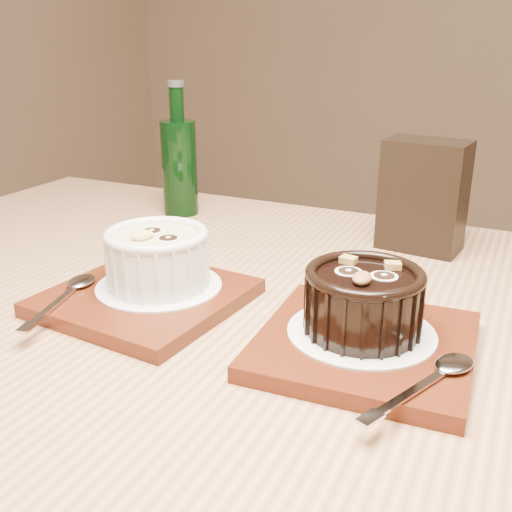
{
  "coord_description": "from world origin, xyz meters",
  "views": [
    {
      "loc": [
        0.23,
        -0.46,
        1.01
      ],
      "look_at": [
        -0.01,
        0.01,
        0.81
      ],
      "focal_mm": 42.0,
      "sensor_mm": 36.0,
      "label": 1
    }
  ],
  "objects_px": {
    "table": "(263,399)",
    "tray_right": "(365,345)",
    "ramekin_white": "(157,255)",
    "ramekin_dark": "(364,298)",
    "condiment_stand": "(423,196)",
    "tray_left": "(146,297)",
    "green_bottle": "(179,164)"
  },
  "relations": [
    {
      "from": "ramekin_white",
      "to": "green_bottle",
      "type": "bearing_deg",
      "value": 142.22
    },
    {
      "from": "ramekin_white",
      "to": "condiment_stand",
      "type": "bearing_deg",
      "value": 76.7
    },
    {
      "from": "table",
      "to": "tray_right",
      "type": "xyz_separation_m",
      "value": [
        0.11,
        -0.02,
        0.1
      ]
    },
    {
      "from": "table",
      "to": "green_bottle",
      "type": "distance_m",
      "value": 0.42
    },
    {
      "from": "tray_left",
      "to": "ramekin_dark",
      "type": "xyz_separation_m",
      "value": [
        0.22,
        0.01,
        0.04
      ]
    },
    {
      "from": "ramekin_dark",
      "to": "table",
      "type": "bearing_deg",
      "value": 167.15
    },
    {
      "from": "ramekin_dark",
      "to": "tray_right",
      "type": "bearing_deg",
      "value": -54.52
    },
    {
      "from": "tray_left",
      "to": "ramekin_dark",
      "type": "relative_size",
      "value": 1.75
    },
    {
      "from": "tray_left",
      "to": "ramekin_dark",
      "type": "distance_m",
      "value": 0.23
    },
    {
      "from": "tray_right",
      "to": "green_bottle",
      "type": "relative_size",
      "value": 0.91
    },
    {
      "from": "ramekin_dark",
      "to": "condiment_stand",
      "type": "height_order",
      "value": "condiment_stand"
    },
    {
      "from": "table",
      "to": "tray_left",
      "type": "relative_size",
      "value": 6.82
    },
    {
      "from": "table",
      "to": "ramekin_white",
      "type": "xyz_separation_m",
      "value": [
        -0.12,
        -0.01,
        0.14
      ]
    },
    {
      "from": "tray_right",
      "to": "condiment_stand",
      "type": "distance_m",
      "value": 0.3
    },
    {
      "from": "tray_left",
      "to": "ramekin_white",
      "type": "height_order",
      "value": "ramekin_white"
    },
    {
      "from": "tray_right",
      "to": "ramekin_dark",
      "type": "relative_size",
      "value": 1.75
    },
    {
      "from": "table",
      "to": "ramekin_dark",
      "type": "relative_size",
      "value": 11.94
    },
    {
      "from": "tray_right",
      "to": "ramekin_white",
      "type": "bearing_deg",
      "value": 177.74
    },
    {
      "from": "table",
      "to": "ramekin_white",
      "type": "bearing_deg",
      "value": -176.27
    },
    {
      "from": "green_bottle",
      "to": "ramekin_white",
      "type": "bearing_deg",
      "value": -60.03
    },
    {
      "from": "table",
      "to": "ramekin_dark",
      "type": "xyz_separation_m",
      "value": [
        0.1,
        -0.01,
        0.14
      ]
    },
    {
      "from": "ramekin_dark",
      "to": "condiment_stand",
      "type": "relative_size",
      "value": 0.73
    },
    {
      "from": "ramekin_white",
      "to": "ramekin_dark",
      "type": "bearing_deg",
      "value": 21.57
    },
    {
      "from": "ramekin_white",
      "to": "tray_right",
      "type": "relative_size",
      "value": 0.59
    },
    {
      "from": "table",
      "to": "tray_left",
      "type": "distance_m",
      "value": 0.16
    },
    {
      "from": "ramekin_white",
      "to": "tray_right",
      "type": "bearing_deg",
      "value": 19.99
    },
    {
      "from": "tray_right",
      "to": "table",
      "type": "bearing_deg",
      "value": 171.27
    },
    {
      "from": "table",
      "to": "ramekin_white",
      "type": "height_order",
      "value": "ramekin_white"
    },
    {
      "from": "ramekin_white",
      "to": "condiment_stand",
      "type": "xyz_separation_m",
      "value": [
        0.2,
        0.28,
        0.02
      ]
    },
    {
      "from": "table",
      "to": "tray_right",
      "type": "height_order",
      "value": "tray_right"
    },
    {
      "from": "table",
      "to": "tray_right",
      "type": "distance_m",
      "value": 0.15
    },
    {
      "from": "tray_left",
      "to": "ramekin_dark",
      "type": "height_order",
      "value": "ramekin_dark"
    }
  ]
}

